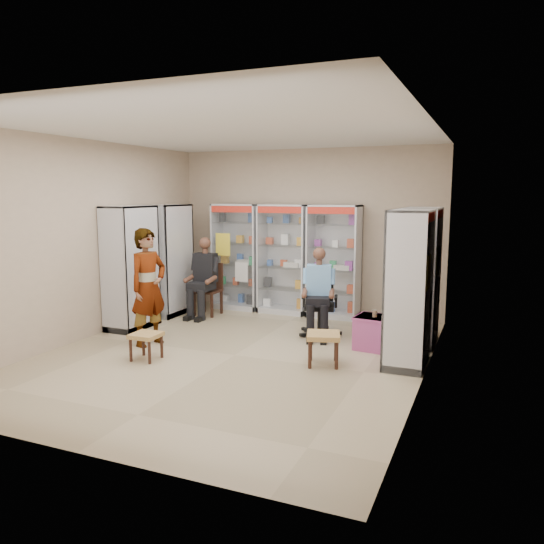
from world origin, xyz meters
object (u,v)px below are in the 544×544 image
at_px(cabinet_right_far, 420,276).
at_px(cabinet_left_far, 169,260).
at_px(cabinet_back_mid, 284,259).
at_px(cabinet_right_near, 409,289).
at_px(cabinet_back_left, 238,257).
at_px(standing_man, 148,287).
at_px(cabinet_left_near, 131,268).
at_px(cabinet_back_right, 334,262).
at_px(pink_trunk, 374,333).
at_px(wooden_chair, 208,289).
at_px(woven_stool_a, 323,349).
at_px(seated_shopkeeper, 319,295).
at_px(office_chair, 320,303).
at_px(woven_stool_b, 146,346).

height_order(cabinet_right_far, cabinet_left_far, same).
relative_size(cabinet_back_mid, cabinet_right_near, 1.00).
bearing_deg(cabinet_back_left, cabinet_right_far, -17.75).
distance_m(cabinet_back_mid, standing_man, 2.93).
bearing_deg(cabinet_right_near, cabinet_left_near, 87.43).
xyz_separation_m(cabinet_back_right, standing_man, (-1.99, -2.73, -0.15)).
height_order(cabinet_back_mid, pink_trunk, cabinet_back_mid).
relative_size(cabinet_right_far, wooden_chair, 2.13).
height_order(cabinet_back_mid, cabinet_right_near, same).
bearing_deg(woven_stool_a, cabinet_right_near, 22.99).
height_order(cabinet_left_near, standing_man, cabinet_left_near).
distance_m(cabinet_back_left, cabinet_right_far, 3.71).
xyz_separation_m(cabinet_right_far, pink_trunk, (-0.53, -0.56, -0.76)).
bearing_deg(cabinet_back_left, cabinet_left_far, -135.00).
height_order(cabinet_right_near, wooden_chair, cabinet_right_near).
bearing_deg(seated_shopkeeper, wooden_chair, 150.68).
distance_m(cabinet_back_right, wooden_chair, 2.33).
height_order(cabinet_left_near, woven_stool_a, cabinet_left_near).
bearing_deg(cabinet_back_left, cabinet_left_near, -114.61).
xyz_separation_m(cabinet_right_far, cabinet_left_far, (-4.46, 0.20, 0.00)).
bearing_deg(wooden_chair, cabinet_right_far, -6.04).
xyz_separation_m(cabinet_left_near, wooden_chair, (0.68, 1.30, -0.53)).
distance_m(office_chair, standing_man, 2.61).
height_order(cabinet_left_far, woven_stool_b, cabinet_left_far).
height_order(cabinet_right_far, pink_trunk, cabinet_right_far).
xyz_separation_m(cabinet_right_far, wooden_chair, (-3.78, 0.40, -0.53)).
height_order(cabinet_back_left, pink_trunk, cabinet_back_left).
distance_m(cabinet_back_right, woven_stool_a, 2.84).
distance_m(cabinet_back_left, cabinet_left_far, 1.32).
xyz_separation_m(cabinet_left_near, woven_stool_a, (3.47, -0.62, -0.79)).
bearing_deg(cabinet_back_right, woven_stool_a, -76.46).
bearing_deg(wooden_chair, seated_shopkeeper, -14.70).
xyz_separation_m(cabinet_back_right, cabinet_right_near, (1.63, -2.23, 0.00)).
bearing_deg(cabinet_back_left, woven_stool_a, -46.24).
relative_size(cabinet_back_right, cabinet_left_near, 1.00).
xyz_separation_m(cabinet_back_mid, cabinet_left_near, (-1.88, -2.03, 0.00)).
xyz_separation_m(cabinet_back_mid, cabinet_right_far, (2.58, -1.13, 0.00)).
height_order(cabinet_right_near, woven_stool_a, cabinet_right_near).
bearing_deg(cabinet_left_far, wooden_chair, 106.39).
distance_m(cabinet_back_left, woven_stool_b, 3.47).
height_order(cabinet_left_far, wooden_chair, cabinet_left_far).
distance_m(cabinet_left_far, woven_stool_a, 3.95).
bearing_deg(cabinet_back_mid, cabinet_left_far, -153.68).
xyz_separation_m(cabinet_back_mid, office_chair, (1.10, -1.28, -0.49)).
height_order(wooden_chair, office_chair, office_chair).
relative_size(cabinet_left_far, woven_stool_a, 4.77).
height_order(cabinet_right_near, cabinet_left_near, same).
xyz_separation_m(seated_shopkeeper, pink_trunk, (0.94, -0.36, -0.41)).
bearing_deg(cabinet_back_mid, office_chair, -49.35).
xyz_separation_m(cabinet_back_left, cabinet_right_near, (3.53, -2.23, 0.00)).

